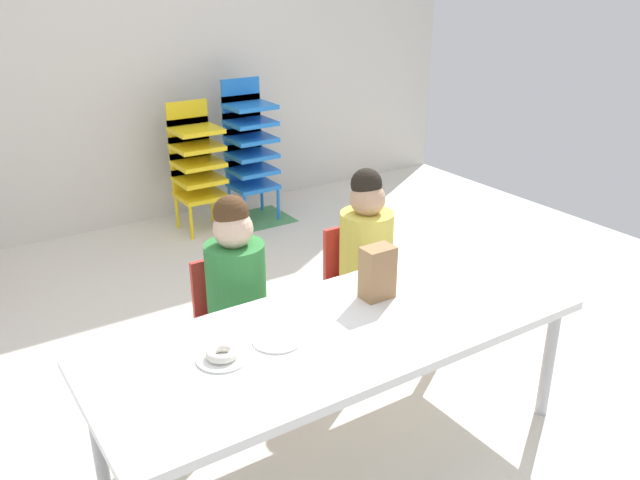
{
  "coord_description": "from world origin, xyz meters",
  "views": [
    {
      "loc": [
        -1.31,
        -2.4,
        1.8
      ],
      "look_at": [
        -0.0,
        -0.4,
        0.8
      ],
      "focal_mm": 37.01,
      "sensor_mm": 36.0,
      "label": 1
    }
  ],
  "objects": [
    {
      "name": "ground_plane",
      "position": [
        -0.02,
        0.0,
        -0.01
      ],
      "size": [
        5.91,
        4.59,
        0.02
      ],
      "color": "silver"
    },
    {
      "name": "donut_powdered_on_plate",
      "position": [
        -0.53,
        -0.61,
        0.57
      ],
      "size": [
        0.11,
        0.11,
        0.03
      ],
      "primitive_type": "torus",
      "color": "white",
      "rests_on": "craft_table"
    },
    {
      "name": "craft_table",
      "position": [
        -0.07,
        -0.65,
        0.51
      ],
      "size": [
        1.87,
        0.73,
        0.55
      ],
      "color": "white",
      "rests_on": "ground_plane"
    },
    {
      "name": "kid_chair_blue_stack",
      "position": [
        0.87,
        1.88,
        0.58
      ],
      "size": [
        0.32,
        0.3,
        1.04
      ],
      "color": "blue",
      "rests_on": "ground_plane"
    },
    {
      "name": "paper_plate_center_table",
      "position": [
        -0.32,
        -0.61,
        0.55
      ],
      "size": [
        0.18,
        0.18,
        0.01
      ],
      "primitive_type": "cylinder",
      "color": "white",
      "rests_on": "craft_table"
    },
    {
      "name": "kid_chair_yellow_stack",
      "position": [
        0.44,
        1.88,
        0.52
      ],
      "size": [
        0.32,
        0.3,
        0.92
      ],
      "color": "yellow",
      "rests_on": "ground_plane"
    },
    {
      "name": "paper_bag_brown",
      "position": [
        0.19,
        -0.53,
        0.66
      ],
      "size": [
        0.13,
        0.09,
        0.22
      ],
      "primitive_type": "cube",
      "color": "#9E754C",
      "rests_on": "craft_table"
    },
    {
      "name": "seated_child_middle_seat",
      "position": [
        0.49,
        -0.06,
        0.55
      ],
      "size": [
        0.32,
        0.31,
        0.92
      ],
      "color": "red",
      "rests_on": "ground_plane"
    },
    {
      "name": "seated_child_near_camera",
      "position": [
        -0.21,
        -0.06,
        0.55
      ],
      "size": [
        0.33,
        0.33,
        0.92
      ],
      "color": "red",
      "rests_on": "ground_plane"
    },
    {
      "name": "back_wall",
      "position": [
        0.0,
        2.29,
        1.38
      ],
      "size": [
        5.91,
        0.1,
        2.76
      ],
      "primitive_type": "cube",
      "color": "beige",
      "rests_on": "ground_plane"
    },
    {
      "name": "paper_plate_near_edge",
      "position": [
        -0.53,
        -0.61,
        0.55
      ],
      "size": [
        0.18,
        0.18,
        0.01
      ],
      "primitive_type": "cylinder",
      "color": "white",
      "rests_on": "craft_table"
    }
  ]
}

